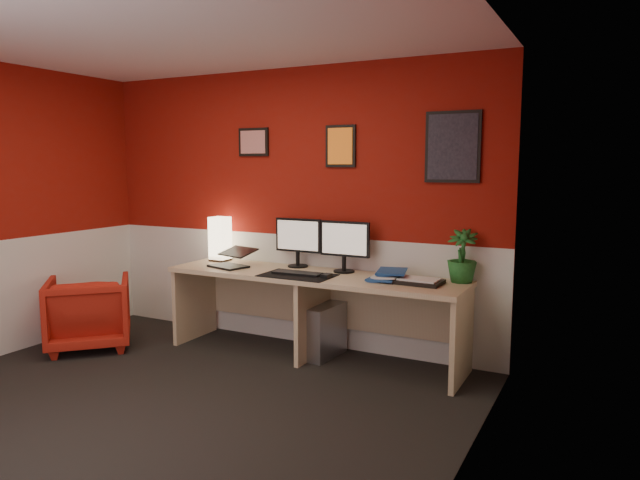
# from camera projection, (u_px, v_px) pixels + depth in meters

# --- Properties ---
(ground) EXTENTS (4.00, 3.50, 0.01)m
(ground) POSITION_uv_depth(u_px,v_px,m) (160.00, 408.00, 3.94)
(ground) COLOR black
(ground) RESTS_ON ground
(ceiling) EXTENTS (4.00, 3.50, 0.01)m
(ceiling) POSITION_uv_depth(u_px,v_px,m) (146.00, 26.00, 3.61)
(ceiling) COLOR white
(ceiling) RESTS_ON ground
(wall_back) EXTENTS (4.00, 0.01, 2.50)m
(wall_back) POSITION_uv_depth(u_px,v_px,m) (289.00, 208.00, 5.32)
(wall_back) COLOR maroon
(wall_back) RESTS_ON ground
(wall_right) EXTENTS (0.01, 3.50, 2.50)m
(wall_right) POSITION_uv_depth(u_px,v_px,m) (460.00, 245.00, 2.87)
(wall_right) COLOR maroon
(wall_right) RESTS_ON ground
(wainscot_back) EXTENTS (4.00, 0.01, 1.00)m
(wainscot_back) POSITION_uv_depth(u_px,v_px,m) (289.00, 288.00, 5.41)
(wainscot_back) COLOR silver
(wainscot_back) RESTS_ON ground
(wainscot_right) EXTENTS (0.01, 3.50, 1.00)m
(wainscot_right) POSITION_uv_depth(u_px,v_px,m) (455.00, 390.00, 2.97)
(wainscot_right) COLOR silver
(wainscot_right) RESTS_ON ground
(desk) EXTENTS (2.60, 0.65, 0.73)m
(desk) POSITION_uv_depth(u_px,v_px,m) (313.00, 316.00, 4.93)
(desk) COLOR tan
(desk) RESTS_ON ground
(shoji_lamp) EXTENTS (0.16, 0.16, 0.40)m
(shoji_lamp) POSITION_uv_depth(u_px,v_px,m) (220.00, 240.00, 5.52)
(shoji_lamp) COLOR #FFE5B2
(shoji_lamp) RESTS_ON desk
(laptop) EXTENTS (0.38, 0.31, 0.22)m
(laptop) POSITION_uv_depth(u_px,v_px,m) (228.00, 255.00, 5.18)
(laptop) COLOR black
(laptop) RESTS_ON desk
(monitor_left) EXTENTS (0.45, 0.06, 0.58)m
(monitor_left) POSITION_uv_depth(u_px,v_px,m) (298.00, 235.00, 5.18)
(monitor_left) COLOR black
(monitor_left) RESTS_ON desk
(monitor_right) EXTENTS (0.45, 0.06, 0.58)m
(monitor_right) POSITION_uv_depth(u_px,v_px,m) (344.00, 238.00, 4.92)
(monitor_right) COLOR black
(monitor_right) RESTS_ON desk
(desk_mat) EXTENTS (0.60, 0.38, 0.01)m
(desk_mat) POSITION_uv_depth(u_px,v_px,m) (298.00, 275.00, 4.80)
(desk_mat) COLOR black
(desk_mat) RESTS_ON desk
(keyboard) EXTENTS (0.43, 0.16, 0.02)m
(keyboard) POSITION_uv_depth(u_px,v_px,m) (297.00, 273.00, 4.83)
(keyboard) COLOR black
(keyboard) RESTS_ON desk_mat
(mouse) EXTENTS (0.06, 0.10, 0.03)m
(mouse) POSITION_uv_depth(u_px,v_px,m) (326.00, 276.00, 4.69)
(mouse) COLOR black
(mouse) RESTS_ON desk_mat
(book_bottom) EXTENTS (0.23, 0.31, 0.03)m
(book_bottom) POSITION_uv_depth(u_px,v_px,m) (371.00, 277.00, 4.66)
(book_bottom) COLOR navy
(book_bottom) RESTS_ON desk
(book_middle) EXTENTS (0.22, 0.28, 0.02)m
(book_middle) POSITION_uv_depth(u_px,v_px,m) (375.00, 275.00, 4.63)
(book_middle) COLOR silver
(book_middle) RESTS_ON book_bottom
(book_top) EXTENTS (0.30, 0.35, 0.03)m
(book_top) POSITION_uv_depth(u_px,v_px,m) (377.00, 271.00, 4.64)
(book_top) COLOR navy
(book_top) RESTS_ON book_middle
(zen_tray) EXTENTS (0.36, 0.26, 0.03)m
(zen_tray) POSITION_uv_depth(u_px,v_px,m) (419.00, 282.00, 4.47)
(zen_tray) COLOR black
(zen_tray) RESTS_ON desk
(potted_plant) EXTENTS (0.25, 0.25, 0.41)m
(potted_plant) POSITION_uv_depth(u_px,v_px,m) (462.00, 256.00, 4.51)
(potted_plant) COLOR #19591E
(potted_plant) RESTS_ON desk
(pc_tower) EXTENTS (0.24, 0.46, 0.45)m
(pc_tower) POSITION_uv_depth(u_px,v_px,m) (324.00, 331.00, 4.98)
(pc_tower) COLOR #99999E
(pc_tower) RESTS_ON ground
(armchair) EXTENTS (0.99, 0.99, 0.64)m
(armchair) POSITION_uv_depth(u_px,v_px,m) (89.00, 312.00, 5.22)
(armchair) COLOR #A52014
(armchair) RESTS_ON ground
(art_left) EXTENTS (0.32, 0.02, 0.26)m
(art_left) POSITION_uv_depth(u_px,v_px,m) (254.00, 142.00, 5.40)
(art_left) COLOR red
(art_left) RESTS_ON wall_back
(art_center) EXTENTS (0.28, 0.02, 0.36)m
(art_center) POSITION_uv_depth(u_px,v_px,m) (341.00, 146.00, 5.00)
(art_center) COLOR orange
(art_center) RESTS_ON wall_back
(art_right) EXTENTS (0.44, 0.02, 0.56)m
(art_right) POSITION_uv_depth(u_px,v_px,m) (453.00, 147.00, 4.56)
(art_right) COLOR black
(art_right) RESTS_ON wall_back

